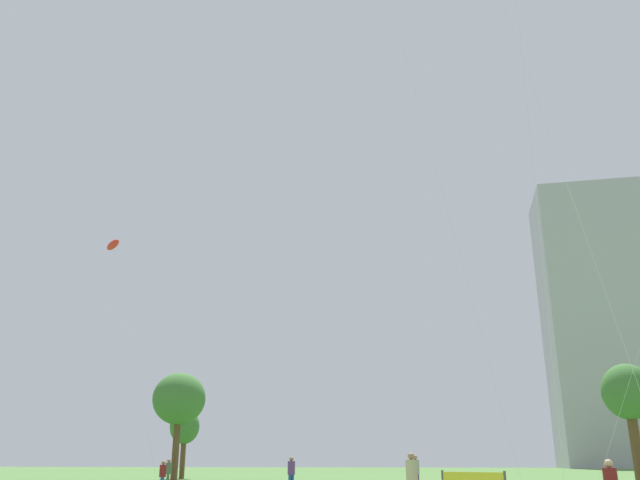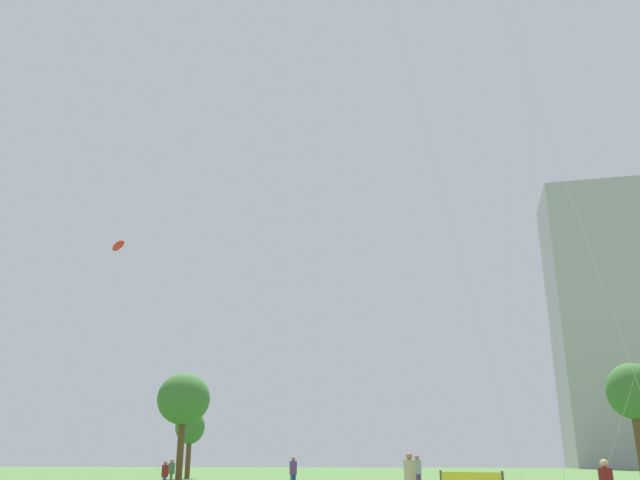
{
  "view_description": "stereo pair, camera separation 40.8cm",
  "coord_description": "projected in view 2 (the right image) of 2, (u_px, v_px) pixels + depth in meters",
  "views": [
    {
      "loc": [
        3.2,
        -20.76,
        1.58
      ],
      "look_at": [
        -1.28,
        8.32,
        11.53
      ],
      "focal_mm": 36.65,
      "sensor_mm": 36.0,
      "label": 1
    },
    {
      "loc": [
        3.6,
        -20.7,
        1.58
      ],
      "look_at": [
        -1.28,
        8.32,
        11.53
      ],
      "focal_mm": 36.65,
      "sensor_mm": 36.0,
      "label": 2
    }
  ],
  "objects": [
    {
      "name": "person_standing_0",
      "position": [
        410.0,
        476.0,
        22.65
      ],
      "size": [
        0.41,
        0.41,
        1.84
      ],
      "rotation": [
        0.0,
        0.0,
        0.02
      ],
      "color": "#3F593F",
      "rests_on": "ground"
    },
    {
      "name": "person_standing_3",
      "position": [
        293.0,
        471.0,
        34.74
      ],
      "size": [
        0.39,
        0.39,
        1.77
      ],
      "rotation": [
        0.0,
        0.0,
        4.01
      ],
      "color": "#1E478C",
      "rests_on": "ground"
    },
    {
      "name": "person_standing_4",
      "position": [
        165.0,
        474.0,
        33.71
      ],
      "size": [
        0.35,
        0.35,
        1.57
      ],
      "rotation": [
        0.0,
        0.0,
        1.68
      ],
      "color": "#1E478C",
      "rests_on": "ground"
    },
    {
      "name": "person_standing_5",
      "position": [
        418.0,
        471.0,
        34.13
      ],
      "size": [
        0.41,
        0.41,
        1.85
      ],
      "rotation": [
        0.0,
        0.0,
        3.43
      ],
      "color": "#593372",
      "rests_on": "ground"
    },
    {
      "name": "person_standing_6",
      "position": [
        171.0,
        471.0,
        38.86
      ],
      "size": [
        0.37,
        0.37,
        1.66
      ],
      "rotation": [
        0.0,
        0.0,
        5.03
      ],
      "color": "#3F593F",
      "rests_on": "ground"
    },
    {
      "name": "kite_flying_1",
      "position": [
        118.0,
        246.0,
        63.86
      ],
      "size": [
        10.47,
        8.48,
        22.0
      ],
      "color": "silver",
      "rests_on": "ground"
    },
    {
      "name": "park_tree_0",
      "position": [
        184.0,
        400.0,
        52.26
      ],
      "size": [
        4.17,
        4.17,
        8.28
      ],
      "color": "brown",
      "rests_on": "ground"
    },
    {
      "name": "park_tree_1",
      "position": [
        190.0,
        428.0,
        60.46
      ],
      "size": [
        2.7,
        2.7,
        6.12
      ],
      "color": "brown",
      "rests_on": "ground"
    },
    {
      "name": "park_tree_2",
      "position": [
        633.0,
        394.0,
        43.26
      ],
      "size": [
        3.38,
        3.38,
        7.77
      ],
      "color": "brown",
      "rests_on": "ground"
    },
    {
      "name": "distant_highrise_0",
      "position": [
        606.0,
        323.0,
        143.17
      ],
      "size": [
        22.44,
        20.41,
        60.49
      ],
      "primitive_type": "cube",
      "rotation": [
        0.0,
        0.0,
        -0.05
      ],
      "color": "#A8A8AD",
      "rests_on": "ground"
    }
  ]
}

